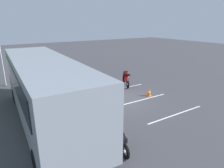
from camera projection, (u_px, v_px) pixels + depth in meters
ground_plane at (121, 99)px, 13.09m from camera, size 80.00×80.00×0.00m
tour_bus at (45, 92)px, 9.65m from camera, size 10.06×2.78×3.25m
spectator_far_left at (109, 107)px, 9.46m from camera, size 0.58×0.36×1.73m
spectator_left at (106, 98)px, 10.48m from camera, size 0.58×0.36×1.75m
spectator_centre at (91, 93)px, 11.21m from camera, size 0.58×0.35×1.75m
spectator_right at (88, 87)px, 12.24m from camera, size 0.57×0.38×1.80m
spectator_far_right at (78, 83)px, 13.01m from camera, size 0.58×0.34×1.78m
parked_motorcycle_silver at (90, 111)px, 10.32m from camera, size 2.05×0.58×0.99m
parked_motorcycle_dark at (118, 137)px, 7.93m from camera, size 2.04×0.65×0.99m
parked_motorcycle_blue at (62, 89)px, 13.62m from camera, size 2.03×0.71×0.99m
stunt_motorcycle at (126, 78)px, 15.76m from camera, size 1.94×0.98×1.23m
traffic_cone at (149, 92)px, 13.60m from camera, size 0.34×0.34×0.63m
bay_line_a at (176, 114)px, 10.97m from camera, size 0.12×4.20×0.01m
bay_line_b at (145, 99)px, 13.12m from camera, size 0.11×3.54×0.01m
bay_line_c at (122, 88)px, 15.28m from camera, size 0.11×3.95×0.01m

